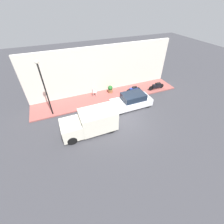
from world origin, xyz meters
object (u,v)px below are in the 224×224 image
at_px(potted_plant, 110,89).
at_px(streetlamp, 43,83).
at_px(motorcycle_blue, 133,90).
at_px(cafe_chair, 94,92).
at_px(delivery_van, 90,122).
at_px(motorcycle_black, 157,86).
at_px(parked_car, 132,101).

bearing_deg(potted_plant, streetlamp, 103.69).
bearing_deg(motorcycle_blue, cafe_chair, 73.14).
bearing_deg(cafe_chair, delivery_van, 160.00).
bearing_deg(streetlamp, potted_plant, -76.31).
bearing_deg(potted_plant, delivery_van, 143.21).
bearing_deg(streetlamp, cafe_chair, -71.09).
xyz_separation_m(motorcycle_black, cafe_chair, (1.40, 7.24, 0.11)).
xyz_separation_m(delivery_van, motorcycle_blue, (3.73, -6.03, -0.38)).
xyz_separation_m(motorcycle_blue, cafe_chair, (1.27, 4.20, 0.06)).
height_order(delivery_van, cafe_chair, delivery_van).
distance_m(delivery_van, streetlamp, 4.99).
bearing_deg(motorcycle_black, delivery_van, 111.69).
bearing_deg(motorcycle_black, motorcycle_blue, 87.63).
relative_size(parked_car, streetlamp, 0.79).
relative_size(motorcycle_black, potted_plant, 2.45).
distance_m(motorcycle_black, streetlamp, 12.13).
bearing_deg(cafe_chair, potted_plant, -89.47).
height_order(motorcycle_blue, cafe_chair, cafe_chair).
height_order(parked_car, potted_plant, parked_car).
distance_m(parked_car, streetlamp, 8.13).
distance_m(streetlamp, potted_plant, 7.25).
relative_size(motorcycle_blue, cafe_chair, 2.04).
bearing_deg(motorcycle_black, potted_plant, 75.03).
height_order(motorcycle_black, cafe_chair, cafe_chair).
height_order(parked_car, motorcycle_black, parked_car).
bearing_deg(cafe_chair, streetlamp, 108.91).
height_order(motorcycle_blue, streetlamp, streetlamp).
bearing_deg(motorcycle_black, streetlamp, 90.81).
xyz_separation_m(motorcycle_black, potted_plant, (1.42, 5.30, -0.02)).
distance_m(delivery_van, potted_plant, 6.28).
height_order(parked_car, cafe_chair, parked_car).
relative_size(motorcycle_black, motorcycle_blue, 1.12).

